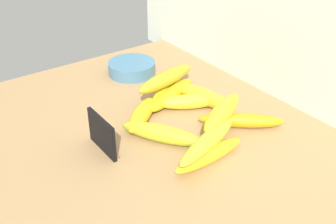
# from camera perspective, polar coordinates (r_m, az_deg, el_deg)

# --- Properties ---
(counter_top) EXTENTS (1.10, 0.76, 0.03)m
(counter_top) POSITION_cam_1_polar(r_m,az_deg,el_deg) (0.94, -0.25, -5.86)
(counter_top) COLOR #A57F51
(counter_top) RESTS_ON ground
(chalkboard_sign) EXTENTS (0.11, 0.02, 0.08)m
(chalkboard_sign) POSITION_cam_1_polar(r_m,az_deg,el_deg) (0.92, -9.02, -3.16)
(chalkboard_sign) COLOR black
(chalkboard_sign) RESTS_ON counter_top
(fruit_bowl) EXTENTS (0.14, 0.14, 0.04)m
(fruit_bowl) POSITION_cam_1_polar(r_m,az_deg,el_deg) (1.26, -4.99, 6.07)
(fruit_bowl) COLOR teal
(fruit_bowl) RESTS_ON counter_top
(banana_0) EXTENTS (0.11, 0.16, 0.04)m
(banana_0) POSITION_cam_1_polar(r_m,az_deg,el_deg) (1.07, 2.90, 1.43)
(banana_0) COLOR yellow
(banana_0) RESTS_ON counter_top
(banana_1) EXTENTS (0.19, 0.14, 0.04)m
(banana_1) POSITION_cam_1_polar(r_m,az_deg,el_deg) (0.94, -0.86, -3.00)
(banana_1) COLOR gold
(banana_1) RESTS_ON counter_top
(banana_2) EXTENTS (0.14, 0.20, 0.04)m
(banana_2) POSITION_cam_1_polar(r_m,az_deg,el_deg) (1.14, -0.10, 3.30)
(banana_2) COLOR yellow
(banana_2) RESTS_ON counter_top
(banana_3) EXTENTS (0.13, 0.15, 0.04)m
(banana_3) POSITION_cam_1_polar(r_m,az_deg,el_deg) (1.01, -3.64, -0.35)
(banana_3) COLOR yellow
(banana_3) RESTS_ON counter_top
(banana_4) EXTENTS (0.11, 0.20, 0.04)m
(banana_4) POSITION_cam_1_polar(r_m,az_deg,el_deg) (1.10, 0.50, 2.44)
(banana_4) COLOR yellow
(banana_4) RESTS_ON counter_top
(banana_5) EXTENTS (0.13, 0.14, 0.04)m
(banana_5) POSITION_cam_1_polar(r_m,az_deg,el_deg) (0.97, 6.48, -2.03)
(banana_5) COLOR yellow
(banana_5) RESTS_ON counter_top
(banana_6) EXTENTS (0.17, 0.13, 0.03)m
(banana_6) POSITION_cam_1_polar(r_m,az_deg,el_deg) (1.14, 2.27, 3.11)
(banana_6) COLOR yellow
(banana_6) RESTS_ON counter_top
(banana_7) EXTENTS (0.16, 0.18, 0.04)m
(banana_7) POSITION_cam_1_polar(r_m,az_deg,el_deg) (1.01, 10.04, -1.14)
(banana_7) COLOR #B99616
(banana_7) RESTS_ON counter_top
(banana_8) EXTENTS (0.04, 0.19, 0.03)m
(banana_8) POSITION_cam_1_polar(r_m,az_deg,el_deg) (0.89, 5.69, -5.90)
(banana_8) COLOR yellow
(banana_8) RESTS_ON counter_top
(banana_9) EXTENTS (0.19, 0.09, 0.04)m
(banana_9) POSITION_cam_1_polar(r_m,az_deg,el_deg) (1.09, 4.78, 2.18)
(banana_9) COLOR yellow
(banana_9) RESTS_ON counter_top
(banana_10) EXTENTS (0.09, 0.21, 0.04)m
(banana_10) POSITION_cam_1_polar(r_m,az_deg,el_deg) (1.11, -0.29, 4.61)
(banana_10) COLOR gold
(banana_10) RESTS_ON banana_2
(banana_11) EXTENTS (0.10, 0.20, 0.04)m
(banana_11) POSITION_cam_1_polar(r_m,az_deg,el_deg) (0.87, 5.47, -4.06)
(banana_11) COLOR gold
(banana_11) RESTS_ON banana_8
(banana_12) EXTENTS (0.12, 0.18, 0.04)m
(banana_12) POSITION_cam_1_polar(r_m,az_deg,el_deg) (0.94, 7.43, -0.06)
(banana_12) COLOR yellow
(banana_12) RESTS_ON banana_5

